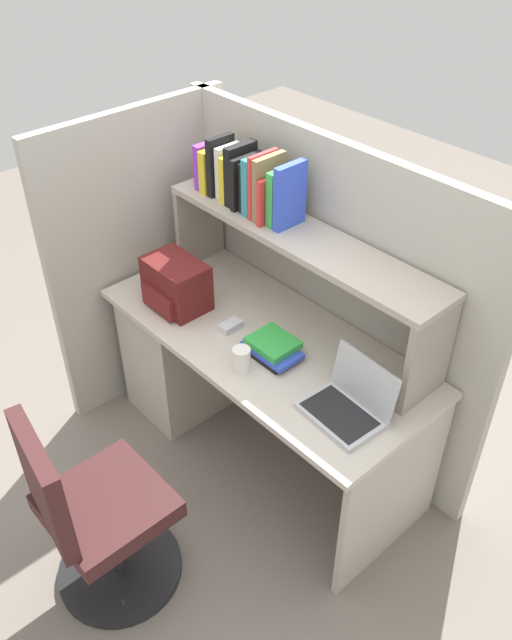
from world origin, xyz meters
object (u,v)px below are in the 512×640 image
object	(u,v)px
laptop	(350,402)
office_chair	(95,521)
computer_mouse	(231,326)
paper_cup	(241,359)
backpack	(175,285)

from	to	relation	value
laptop	office_chair	world-z (taller)	laptop
computer_mouse	office_chair	xyz separation A→B (m)	(0.24, -0.90, -0.35)
paper_cup	office_chair	xyz separation A→B (m)	(-0.00, -0.76, -0.39)
laptop	computer_mouse	world-z (taller)	laptop
laptop	computer_mouse	distance (m)	0.71
backpack	paper_cup	distance (m)	0.56
laptop	office_chair	distance (m)	1.09
computer_mouse	laptop	bearing A→B (deg)	-1.99
computer_mouse	office_chair	size ratio (longest dim) A/B	0.11
backpack	office_chair	world-z (taller)	backpack
laptop	computer_mouse	xyz separation A→B (m)	(-0.71, -0.00, -0.03)
laptop	backpack	size ratio (longest dim) A/B	1.09
backpack	office_chair	bearing A→B (deg)	-56.67
laptop	paper_cup	xyz separation A→B (m)	(-0.47, -0.14, 0.00)
computer_mouse	office_chair	bearing A→B (deg)	-77.33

